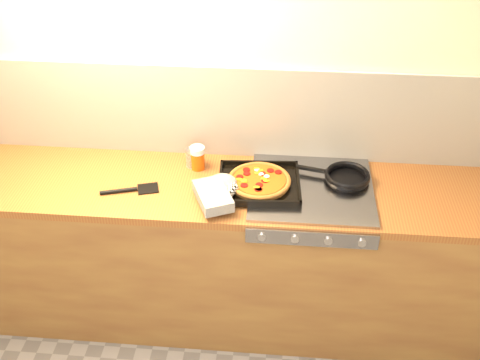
# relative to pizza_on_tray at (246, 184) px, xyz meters

# --- Properties ---
(room_shell) EXTENTS (3.20, 3.20, 3.20)m
(room_shell) POSITION_rel_pizza_on_tray_xyz_m (-0.13, 0.33, 0.21)
(room_shell) COLOR white
(room_shell) RESTS_ON ground
(counter_run) EXTENTS (3.20, 0.62, 0.90)m
(counter_run) POSITION_rel_pizza_on_tray_xyz_m (-0.13, 0.04, -0.49)
(counter_run) COLOR olive
(counter_run) RESTS_ON ground
(stovetop) EXTENTS (0.60, 0.56, 0.02)m
(stovetop) POSITION_rel_pizza_on_tray_xyz_m (0.32, 0.04, -0.04)
(stovetop) COLOR gray
(stovetop) RESTS_ON counter_run
(pizza_on_tray) EXTENTS (0.53, 0.48, 0.07)m
(pizza_on_tray) POSITION_rel_pizza_on_tray_xyz_m (0.00, 0.00, 0.00)
(pizza_on_tray) COLOR black
(pizza_on_tray) RESTS_ON stovetop
(frying_pan) EXTENTS (0.39, 0.27, 0.04)m
(frying_pan) POSITION_rel_pizza_on_tray_xyz_m (0.49, 0.12, -0.01)
(frying_pan) COLOR black
(frying_pan) RESTS_ON stovetop
(tomato_can) EXTENTS (0.07, 0.07, 0.10)m
(tomato_can) POSITION_rel_pizza_on_tray_xyz_m (-0.30, 0.20, 0.01)
(tomato_can) COLOR maroon
(tomato_can) RESTS_ON counter_run
(juice_glass) EXTENTS (0.09, 0.09, 0.13)m
(juice_glass) POSITION_rel_pizza_on_tray_xyz_m (-0.27, 0.18, 0.02)
(juice_glass) COLOR #EB4F0D
(juice_glass) RESTS_ON counter_run
(wooden_spoon) EXTENTS (0.30, 0.04, 0.02)m
(wooden_spoon) POSITION_rel_pizza_on_tray_xyz_m (0.05, 0.25, -0.03)
(wooden_spoon) COLOR #AE704A
(wooden_spoon) RESTS_ON counter_run
(black_spatula) EXTENTS (0.28, 0.13, 0.02)m
(black_spatula) POSITION_rel_pizza_on_tray_xyz_m (-0.56, -0.05, -0.04)
(black_spatula) COLOR black
(black_spatula) RESTS_ON counter_run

